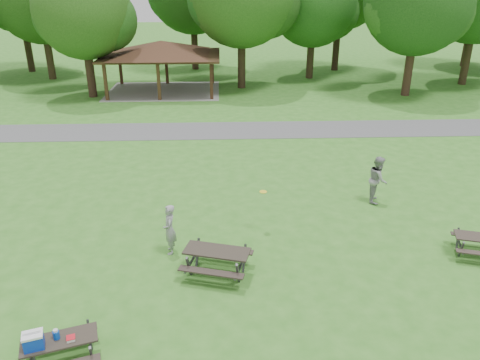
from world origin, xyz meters
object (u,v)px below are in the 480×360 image
Objects in this scene: picnic_table_near at (52,343)px; frisbee_catcher at (378,179)px; picnic_table_middle at (217,256)px; frisbee_thrower at (170,229)px.

picnic_table_near is 12.84m from frisbee_catcher.
picnic_table_near is 0.87× the size of picnic_table_middle.
frisbee_catcher is at bearing 36.64° from picnic_table_middle.
frisbee_thrower is at bearing 64.96° from picnic_table_near.
frisbee_catcher reaches higher than picnic_table_middle.
picnic_table_middle is at bearing 142.52° from frisbee_catcher.
picnic_table_near is at bearing 145.09° from frisbee_catcher.
frisbee_thrower is at bearing 140.48° from picnic_table_middle.
frisbee_thrower is (2.20, 4.70, 0.17)m from picnic_table_near.
picnic_table_near is 5.20m from frisbee_thrower.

